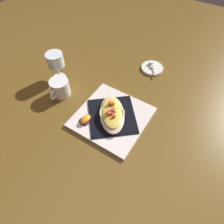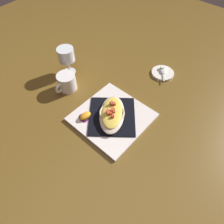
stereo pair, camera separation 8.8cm
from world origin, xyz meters
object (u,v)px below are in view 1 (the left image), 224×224
Objects in this scene: square_plate at (112,117)px; gratin_dish at (112,113)px; creamer_saucer at (152,68)px; spoon at (153,67)px; orange_garnish at (85,120)px; coffee_mug at (60,89)px; stemmed_glass at (55,61)px; creamer_cup_0 at (151,63)px.

gratin_dish is at bearing -86.03° from square_plate.
square_plate reaches higher than creamer_saucer.
spoon is (0.00, 0.00, 0.01)m from creamer_saucer.
gratin_dish is 2.66× the size of spoon.
orange_garnish is (0.08, -0.08, -0.01)m from gratin_dish.
coffee_mug is (0.00, -0.28, 0.03)m from square_plate.
coffee_mug is 0.14m from stemmed_glass.
gratin_dish is 0.41m from creamer_cup_0.
creamer_cup_0 is (-0.49, 0.08, -0.00)m from orange_garnish.
coffee_mug is at bearing -37.23° from creamer_saucer.
creamer_saucer is at bearing 142.77° from coffee_mug.
gratin_dish is 1.61× the size of stemmed_glass.
stemmed_glass reaches higher than creamer_saucer.
gratin_dish is (0.00, -0.00, 0.03)m from square_plate.
creamer_saucer is (-0.39, 0.02, -0.03)m from gratin_dish.
stemmed_glass is 0.50m from creamer_cup_0.
square_plate is 4.85× the size of orange_garnish.
square_plate is at bearing 133.91° from orange_garnish.
square_plate is 0.39m from spoon.
square_plate is 0.28m from coffee_mug.
stemmed_glass reaches higher than square_plate.
stemmed_glass is 0.50m from creamer_saucer.
stemmed_glass is 5.95× the size of creamer_cup_0.
stemmed_glass is 0.50m from spoon.
creamer_saucer is (-0.47, 0.10, -0.02)m from orange_garnish.
coffee_mug is at bearing -89.33° from square_plate.
coffee_mug is 0.49m from spoon.
stemmed_glass reaches higher than creamer_cup_0.
coffee_mug is (0.00, -0.28, 0.00)m from gratin_dish.
gratin_dish is 0.39m from spoon.
spoon is at bearing 127.97° from stemmed_glass.
coffee_mug reaches higher than orange_garnish.
square_plate is 2.48× the size of coffee_mug.
spoon is 0.03m from creamer_cup_0.
square_plate is 12.26× the size of creamer_cup_0.
stemmed_glass reaches higher than spoon.
stemmed_glass is at bearing -48.60° from creamer_cup_0.
creamer_saucer is at bearing 167.98° from orange_garnish.
creamer_cup_0 is at bearing 145.61° from coffee_mug.
stemmed_glass reaches higher than orange_garnish.
spoon is (-0.47, 0.10, -0.01)m from orange_garnish.
stemmed_glass reaches higher than gratin_dish.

